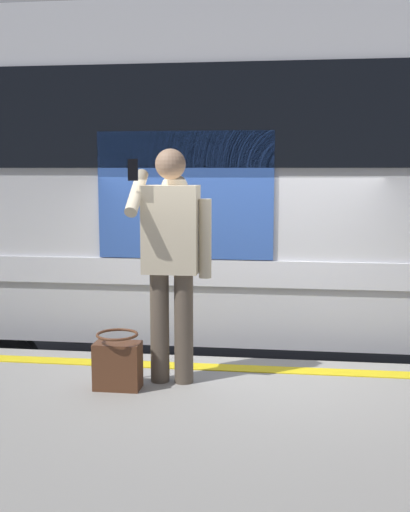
{
  "coord_description": "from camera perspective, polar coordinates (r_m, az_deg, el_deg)",
  "views": [
    {
      "loc": [
        -0.43,
        5.12,
        2.58
      ],
      "look_at": [
        0.2,
        0.3,
        1.9
      ],
      "focal_mm": 44.19,
      "sensor_mm": 36.0,
      "label": 1
    }
  ],
  "objects": [
    {
      "name": "handbag",
      "position": [
        4.63,
        -7.91,
        -9.59
      ],
      "size": [
        0.33,
        0.3,
        0.41
      ],
      "color": "#59331E",
      "rests_on": "platform"
    },
    {
      "name": "ground_plane",
      "position": [
        5.75,
        2.5,
        -18.72
      ],
      "size": [
        23.82,
        23.82,
        0.0
      ],
      "primitive_type": "plane",
      "color": "#3D3D3F"
    },
    {
      "name": "passenger",
      "position": [
        4.57,
        -3.04,
        0.83
      ],
      "size": [
        0.57,
        0.55,
        1.72
      ],
      "color": "brown",
      "rests_on": "platform"
    },
    {
      "name": "track_rail_far",
      "position": [
        8.18,
        4.16,
        -9.86
      ],
      "size": [
        19.4,
        0.08,
        0.16
      ],
      "primitive_type": "cube",
      "color": "slate",
      "rests_on": "ground"
    },
    {
      "name": "track_rail_near",
      "position": [
        6.83,
        3.43,
        -13.53
      ],
      "size": [
        19.4,
        0.08,
        0.16
      ],
      "primitive_type": "cube",
      "color": "slate",
      "rests_on": "ground"
    },
    {
      "name": "safety_line",
      "position": [
        5.09,
        2.27,
        -10.09
      ],
      "size": [
        14.62,
        0.16,
        0.01
      ],
      "primitive_type": "cube",
      "color": "yellow",
      "rests_on": "platform"
    }
  ]
}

